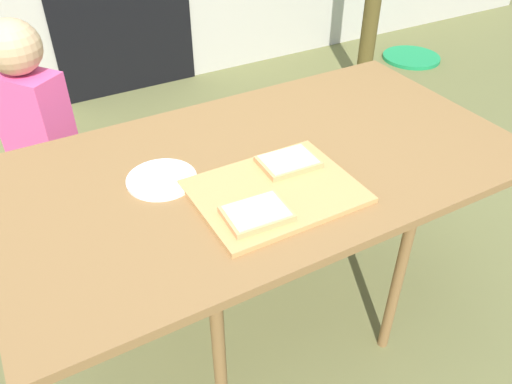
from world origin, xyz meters
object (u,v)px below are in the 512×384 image
(cutting_board, at_px, (275,191))
(pizza_slice_near_left, at_px, (257,213))
(pizza_slice_far_right, at_px, (288,162))
(garden_hose_coil, at_px, (411,57))
(child_left, at_px, (39,133))
(plate_white_left, at_px, (162,179))
(dining_table, at_px, (264,173))

(cutting_board, relative_size, pizza_slice_near_left, 2.57)
(pizza_slice_far_right, bearing_deg, garden_hose_coil, 37.16)
(child_left, relative_size, garden_hose_coil, 2.35)
(pizza_slice_near_left, relative_size, child_left, 0.17)
(pizza_slice_far_right, relative_size, plate_white_left, 0.85)
(pizza_slice_near_left, relative_size, plate_white_left, 0.86)
(plate_white_left, bearing_deg, pizza_slice_far_right, -19.91)
(pizza_slice_near_left, xyz_separation_m, child_left, (-0.39, 0.94, -0.14))
(pizza_slice_near_left, bearing_deg, cutting_board, 36.84)
(dining_table, distance_m, pizza_slice_far_right, 0.11)
(child_left, bearing_deg, plate_white_left, -70.11)
(plate_white_left, bearing_deg, cutting_board, -39.92)
(child_left, bearing_deg, dining_table, -52.94)
(cutting_board, distance_m, plate_white_left, 0.32)
(pizza_slice_near_left, distance_m, garden_hose_coil, 3.08)
(pizza_slice_near_left, xyz_separation_m, plate_white_left, (-0.15, 0.28, -0.02))
(dining_table, height_order, pizza_slice_far_right, pizza_slice_far_right)
(pizza_slice_near_left, height_order, garden_hose_coil, pizza_slice_near_left)
(pizza_slice_far_right, xyz_separation_m, child_left, (-0.58, 0.78, -0.14))
(dining_table, relative_size, pizza_slice_near_left, 9.18)
(cutting_board, height_order, child_left, child_left)
(dining_table, relative_size, child_left, 1.53)
(cutting_board, relative_size, garden_hose_coil, 1.01)
(dining_table, bearing_deg, garden_hose_coil, 35.48)
(garden_hose_coil, bearing_deg, dining_table, -144.52)
(cutting_board, height_order, plate_white_left, cutting_board)
(pizza_slice_far_right, bearing_deg, child_left, 126.41)
(cutting_board, distance_m, garden_hose_coil, 2.95)
(child_left, bearing_deg, cutting_board, -60.77)
(dining_table, distance_m, child_left, 0.90)
(cutting_board, height_order, pizza_slice_far_right, pizza_slice_far_right)
(dining_table, xyz_separation_m, plate_white_left, (-0.30, 0.05, 0.05))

